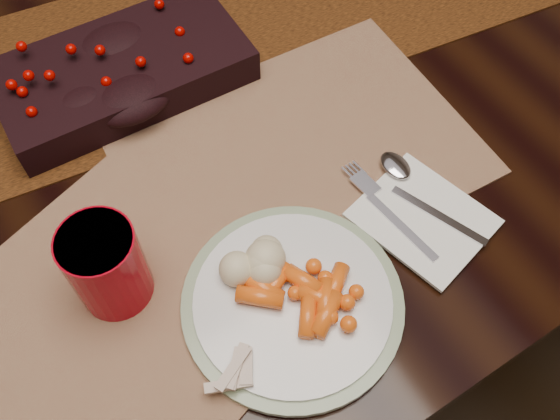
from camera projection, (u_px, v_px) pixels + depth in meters
floor at (217, 319)px, 1.47m from camera, size 5.00×5.00×0.00m
dining_table at (199, 243)px, 1.15m from camera, size 1.80×1.00×0.75m
table_runner at (98, 69)px, 0.87m from camera, size 1.62×0.53×0.00m
centerpiece at (121, 68)px, 0.83m from camera, size 0.33×0.18×0.07m
placemat_main at (298, 151)px, 0.80m from camera, size 0.45×0.34×0.00m
placemat_second at (106, 331)px, 0.67m from camera, size 0.55×0.48×0.00m
dinner_plate at (293, 302)px, 0.68m from camera, size 0.24×0.24×0.01m
baby_carrots at (302, 299)px, 0.66m from camera, size 0.10×0.08×0.02m
mashed_potatoes at (255, 252)px, 0.67m from camera, size 0.10×0.09×0.05m
turkey_shreds at (228, 366)px, 0.62m from camera, size 0.09×0.08×0.02m
napkin at (423, 218)px, 0.74m from camera, size 0.16×0.17×0.01m
fork at (392, 216)px, 0.74m from camera, size 0.04×0.14×0.00m
spoon at (425, 200)px, 0.75m from camera, size 0.09×0.16×0.00m
red_cup at (107, 266)px, 0.65m from camera, size 0.10×0.10×0.11m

